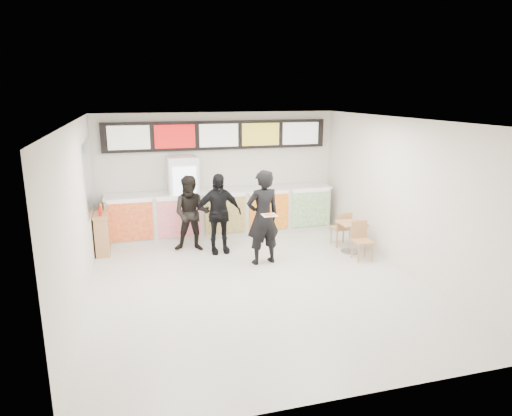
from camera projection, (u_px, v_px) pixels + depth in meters
name	position (u px, v px, depth m)	size (l,w,h in m)	color
floor	(256.00, 282.00, 8.56)	(7.00, 7.00, 0.00)	beige
ceiling	(256.00, 120.00, 7.82)	(7.00, 7.00, 0.00)	white
wall_back	(219.00, 173.00, 11.46)	(6.00, 6.00, 0.00)	silver
wall_left	(78.00, 217.00, 7.41)	(7.00, 7.00, 0.00)	silver
wall_right	(402.00, 195.00, 8.97)	(7.00, 7.00, 0.00)	silver
service_counter	(222.00, 213.00, 11.30)	(5.56, 0.77, 1.14)	silver
menu_board	(218.00, 135.00, 11.14)	(5.50, 0.14, 0.70)	black
drinks_fridge	(184.00, 198.00, 10.97)	(0.70, 0.67, 2.00)	white
mirror_panel	(89.00, 176.00, 9.64)	(0.01, 2.00, 1.50)	#B2B7BF
customer_main	(263.00, 217.00, 9.31)	(0.72, 0.47, 1.97)	black
customer_left	(192.00, 214.00, 10.12)	(0.83, 0.65, 1.70)	black
customer_mid	(218.00, 214.00, 9.98)	(1.04, 0.43, 1.78)	black
pizza_slice	(269.00, 215.00, 8.85)	(0.36, 0.36, 0.02)	beige
cafe_table	(351.00, 231.00, 10.08)	(0.56, 1.41, 0.82)	tan
condiment_ledge	(102.00, 233.00, 10.05)	(0.32, 0.80, 1.07)	tan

